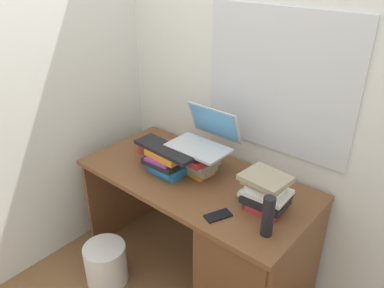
# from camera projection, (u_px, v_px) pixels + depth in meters

# --- Properties ---
(ground_plane) EXTENTS (6.00, 6.00, 0.00)m
(ground_plane) POSITION_uv_depth(u_px,v_px,m) (195.00, 267.00, 2.58)
(ground_plane) COLOR brown
(wall_back) EXTENTS (6.00, 0.06, 2.60)m
(wall_back) POSITION_uv_depth(u_px,v_px,m) (238.00, 67.00, 2.24)
(wall_back) COLOR silver
(wall_back) RESTS_ON ground
(wall_left) EXTENTS (0.05, 6.00, 2.60)m
(wall_left) POSITION_uv_depth(u_px,v_px,m) (93.00, 55.00, 2.49)
(wall_left) COLOR silver
(wall_left) RESTS_ON ground
(desk) EXTENTS (1.41, 0.69, 0.72)m
(desk) POSITION_uv_depth(u_px,v_px,m) (240.00, 249.00, 2.17)
(desk) COLOR brown
(desk) RESTS_ON ground
(book_stack_tall) EXTENTS (0.24, 0.22, 0.16)m
(book_stack_tall) POSITION_uv_depth(u_px,v_px,m) (198.00, 160.00, 2.26)
(book_stack_tall) COLOR orange
(book_stack_tall) RESTS_ON desk
(book_stack_keyboard_riser) EXTENTS (0.26, 0.21, 0.15)m
(book_stack_keyboard_riser) POSITION_uv_depth(u_px,v_px,m) (167.00, 161.00, 2.26)
(book_stack_keyboard_riser) COLOR #2672B2
(book_stack_keyboard_riser) RESTS_ON desk
(book_stack_side) EXTENTS (0.24, 0.22, 0.20)m
(book_stack_side) POSITION_uv_depth(u_px,v_px,m) (266.00, 192.00, 1.93)
(book_stack_side) COLOR #B22D33
(book_stack_side) RESTS_ON desk
(laptop) EXTENTS (0.36, 0.31, 0.22)m
(laptop) POSITION_uv_depth(u_px,v_px,m) (205.00, 137.00, 2.24)
(laptop) COLOR #B7BABF
(laptop) RESTS_ON book_stack_tall
(keyboard) EXTENTS (0.43, 0.16, 0.02)m
(keyboard) POSITION_uv_depth(u_px,v_px,m) (166.00, 149.00, 2.22)
(keyboard) COLOR black
(keyboard) RESTS_ON book_stack_keyboard_riser
(computer_mouse) EXTENTS (0.06, 0.10, 0.04)m
(computer_mouse) POSITION_uv_depth(u_px,v_px,m) (244.00, 193.00, 2.07)
(computer_mouse) COLOR #A5A8AD
(computer_mouse) RESTS_ON desk
(mug) EXTENTS (0.12, 0.08, 0.09)m
(mug) POSITION_uv_depth(u_px,v_px,m) (144.00, 145.00, 2.51)
(mug) COLOR #B23F33
(mug) RESTS_ON desk
(water_bottle) EXTENTS (0.06, 0.06, 0.21)m
(water_bottle) POSITION_uv_depth(u_px,v_px,m) (268.00, 216.00, 1.75)
(water_bottle) COLOR black
(water_bottle) RESTS_ON desk
(cell_phone) EXTENTS (0.11, 0.15, 0.01)m
(cell_phone) POSITION_uv_depth(u_px,v_px,m) (218.00, 216.00, 1.92)
(cell_phone) COLOR black
(cell_phone) RESTS_ON desk
(wastebasket) EXTENTS (0.27, 0.27, 0.27)m
(wastebasket) POSITION_uv_depth(u_px,v_px,m) (106.00, 264.00, 2.42)
(wastebasket) COLOR silver
(wastebasket) RESTS_ON ground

